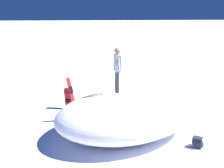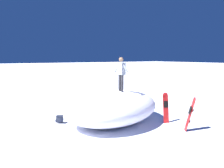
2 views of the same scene
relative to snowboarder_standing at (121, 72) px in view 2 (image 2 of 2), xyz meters
name	(u,v)px [view 2 (image 2 of 2)]	position (x,y,z in m)	size (l,w,h in m)	color
ground	(114,121)	(0.35, 0.17, -2.70)	(240.00, 240.00, 0.00)	white
snow_mound	(113,107)	(0.28, 0.30, -1.86)	(5.66, 4.03, 1.68)	white
snowboarder_standing	(121,72)	(0.00, 0.00, 0.00)	(1.06, 0.24, 1.75)	black
snowboard_primary_upright	(190,114)	(-2.80, -1.98, -1.87)	(0.46, 0.50, 1.61)	red
snowboard_secondary_upright	(166,107)	(-1.23, -2.03, -1.88)	(0.34, 0.37, 1.59)	red
backpack_near	(60,119)	(1.68, 2.75, -2.49)	(0.53, 0.62, 0.41)	#1E2333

